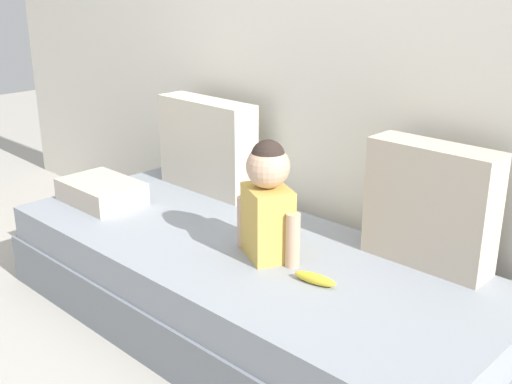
% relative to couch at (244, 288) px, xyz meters
% --- Properties ---
extents(ground_plane, '(12.00, 12.00, 0.00)m').
position_rel_couch_xyz_m(ground_plane, '(0.00, 0.00, -0.19)').
color(ground_plane, '#B2ADA3').
extents(back_wall, '(5.49, 0.10, 2.43)m').
position_rel_couch_xyz_m(back_wall, '(0.00, 0.60, 1.02)').
color(back_wall, silver).
rests_on(back_wall, ground).
extents(couch, '(2.29, 0.94, 0.39)m').
position_rel_couch_xyz_m(couch, '(0.00, 0.00, 0.00)').
color(couch, gray).
rests_on(couch, ground).
extents(throw_pillow_left, '(0.57, 0.16, 0.47)m').
position_rel_couch_xyz_m(throw_pillow_left, '(-0.63, 0.37, 0.43)').
color(throw_pillow_left, beige).
rests_on(throw_pillow_left, couch).
extents(throw_pillow_right, '(0.49, 0.16, 0.47)m').
position_rel_couch_xyz_m(throw_pillow_right, '(0.63, 0.37, 0.44)').
color(throw_pillow_right, '#C1B29E').
rests_on(throw_pillow_right, couch).
extents(toddler, '(0.32, 0.23, 0.48)m').
position_rel_couch_xyz_m(toddler, '(0.14, -0.01, 0.44)').
color(toddler, gold).
rests_on(toddler, couch).
extents(banana, '(0.17, 0.07, 0.04)m').
position_rel_couch_xyz_m(banana, '(0.43, -0.06, 0.22)').
color(banana, yellow).
rests_on(banana, couch).
extents(folded_blanket, '(0.40, 0.28, 0.11)m').
position_rel_couch_xyz_m(folded_blanket, '(-0.86, -0.12, 0.25)').
color(folded_blanket, beige).
rests_on(folded_blanket, couch).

